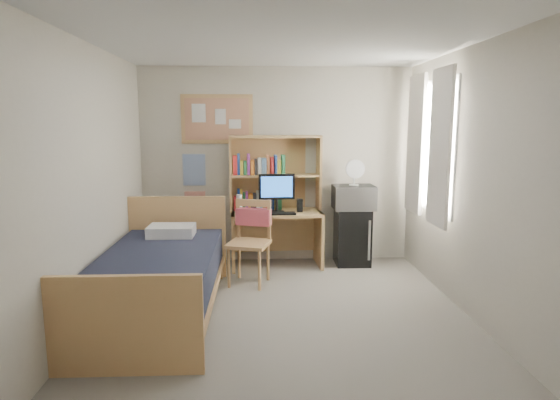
{
  "coord_description": "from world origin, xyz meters",
  "views": [
    {
      "loc": [
        -0.24,
        -4.18,
        1.86
      ],
      "look_at": [
        0.01,
        1.2,
        0.98
      ],
      "focal_mm": 30.0,
      "sensor_mm": 36.0,
      "label": 1
    }
  ],
  "objects_px": {
    "bed": "(159,285)",
    "microwave": "(353,197)",
    "speaker_right": "(300,205)",
    "desk_chair": "(249,243)",
    "speaker_left": "(253,207)",
    "desk_fan": "(354,174)",
    "bulletin_board": "(217,119)",
    "monitor": "(277,194)",
    "mini_fridge": "(352,236)",
    "desk": "(276,239)"
  },
  "relations": [
    {
      "from": "speaker_right",
      "to": "microwave",
      "type": "xyz_separation_m",
      "value": [
        0.71,
        0.07,
        0.09
      ]
    },
    {
      "from": "desk_chair",
      "to": "desk_fan",
      "type": "distance_m",
      "value": 1.7
    },
    {
      "from": "desk_chair",
      "to": "mini_fridge",
      "type": "bearing_deg",
      "value": 45.1
    },
    {
      "from": "speaker_left",
      "to": "desk_fan",
      "type": "relative_size",
      "value": 0.54
    },
    {
      "from": "bed",
      "to": "microwave",
      "type": "distance_m",
      "value": 2.79
    },
    {
      "from": "monitor",
      "to": "microwave",
      "type": "relative_size",
      "value": 0.92
    },
    {
      "from": "speaker_left",
      "to": "microwave",
      "type": "xyz_separation_m",
      "value": [
        1.31,
        0.11,
        0.1
      ]
    },
    {
      "from": "speaker_left",
      "to": "desk_fan",
      "type": "distance_m",
      "value": 1.38
    },
    {
      "from": "desk",
      "to": "desk_fan",
      "type": "height_order",
      "value": "desk_fan"
    },
    {
      "from": "bed",
      "to": "monitor",
      "type": "bearing_deg",
      "value": 50.94
    },
    {
      "from": "desk_chair",
      "to": "microwave",
      "type": "xyz_separation_m",
      "value": [
        1.36,
        0.73,
        0.42
      ]
    },
    {
      "from": "bed",
      "to": "microwave",
      "type": "bearing_deg",
      "value": 35.54
    },
    {
      "from": "mini_fridge",
      "to": "speaker_right",
      "type": "xyz_separation_m",
      "value": [
        -0.71,
        -0.09,
        0.44
      ]
    },
    {
      "from": "speaker_left",
      "to": "desk_fan",
      "type": "bearing_deg",
      "value": 1.26
    },
    {
      "from": "desk_chair",
      "to": "speaker_right",
      "type": "relative_size",
      "value": 5.76
    },
    {
      "from": "bulletin_board",
      "to": "microwave",
      "type": "relative_size",
      "value": 1.76
    },
    {
      "from": "bed",
      "to": "microwave",
      "type": "relative_size",
      "value": 4.17
    },
    {
      "from": "bed",
      "to": "monitor",
      "type": "height_order",
      "value": "monitor"
    },
    {
      "from": "mini_fridge",
      "to": "speaker_right",
      "type": "relative_size",
      "value": 4.41
    },
    {
      "from": "speaker_left",
      "to": "speaker_right",
      "type": "bearing_deg",
      "value": -0.0
    },
    {
      "from": "speaker_left",
      "to": "desk_fan",
      "type": "height_order",
      "value": "desk_fan"
    },
    {
      "from": "desk",
      "to": "monitor",
      "type": "distance_m",
      "value": 0.61
    },
    {
      "from": "mini_fridge",
      "to": "bed",
      "type": "xyz_separation_m",
      "value": [
        -2.23,
        -1.6,
        -0.07
      ]
    },
    {
      "from": "monitor",
      "to": "speaker_right",
      "type": "xyz_separation_m",
      "value": [
        0.3,
        0.02,
        -0.16
      ]
    },
    {
      "from": "bulletin_board",
      "to": "monitor",
      "type": "height_order",
      "value": "bulletin_board"
    },
    {
      "from": "speaker_right",
      "to": "desk_chair",
      "type": "bearing_deg",
      "value": -138.51
    },
    {
      "from": "bed",
      "to": "microwave",
      "type": "xyz_separation_m",
      "value": [
        2.23,
        1.58,
        0.6
      ]
    },
    {
      "from": "speaker_right",
      "to": "desk_fan",
      "type": "relative_size",
      "value": 0.56
    },
    {
      "from": "desk",
      "to": "microwave",
      "type": "distance_m",
      "value": 1.15
    },
    {
      "from": "mini_fridge",
      "to": "desk_chair",
      "type": "bearing_deg",
      "value": -150.7
    },
    {
      "from": "desk",
      "to": "microwave",
      "type": "xyz_separation_m",
      "value": [
        1.02,
        0.03,
        0.54
      ]
    },
    {
      "from": "desk",
      "to": "mini_fridge",
      "type": "height_order",
      "value": "mini_fridge"
    },
    {
      "from": "desk_chair",
      "to": "desk_fan",
      "type": "xyz_separation_m",
      "value": [
        1.36,
        0.73,
        0.72
      ]
    },
    {
      "from": "bulletin_board",
      "to": "speaker_right",
      "type": "distance_m",
      "value": 1.57
    },
    {
      "from": "mini_fridge",
      "to": "monitor",
      "type": "bearing_deg",
      "value": -173.05
    },
    {
      "from": "desk_chair",
      "to": "bed",
      "type": "distance_m",
      "value": 1.23
    },
    {
      "from": "mini_fridge",
      "to": "microwave",
      "type": "distance_m",
      "value": 0.53
    },
    {
      "from": "desk",
      "to": "bed",
      "type": "relative_size",
      "value": 0.53
    },
    {
      "from": "desk_chair",
      "to": "bulletin_board",
      "type": "bearing_deg",
      "value": 129.41
    },
    {
      "from": "monitor",
      "to": "speaker_left",
      "type": "distance_m",
      "value": 0.34
    },
    {
      "from": "bulletin_board",
      "to": "desk",
      "type": "bearing_deg",
      "value": -21.13
    },
    {
      "from": "desk",
      "to": "speaker_left",
      "type": "xyz_separation_m",
      "value": [
        -0.3,
        -0.08,
        0.45
      ]
    },
    {
      "from": "bulletin_board",
      "to": "desk_chair",
      "type": "relative_size",
      "value": 0.95
    },
    {
      "from": "speaker_left",
      "to": "speaker_right",
      "type": "height_order",
      "value": "speaker_right"
    },
    {
      "from": "desk",
      "to": "speaker_left",
      "type": "relative_size",
      "value": 7.16
    },
    {
      "from": "bulletin_board",
      "to": "desk",
      "type": "height_order",
      "value": "bulletin_board"
    },
    {
      "from": "bed",
      "to": "monitor",
      "type": "xyz_separation_m",
      "value": [
        1.21,
        1.48,
        0.67
      ]
    },
    {
      "from": "bed",
      "to": "microwave",
      "type": "height_order",
      "value": "microwave"
    },
    {
      "from": "monitor",
      "to": "desk_fan",
      "type": "height_order",
      "value": "desk_fan"
    },
    {
      "from": "monitor",
      "to": "speaker_left",
      "type": "xyz_separation_m",
      "value": [
        -0.3,
        -0.02,
        -0.16
      ]
    }
  ]
}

